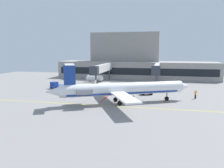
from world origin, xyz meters
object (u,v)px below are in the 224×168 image
at_px(pushback_tractor, 147,91).
at_px(belt_loader, 56,85).
at_px(regional_jet, 121,89).
at_px(marshaller, 195,94).
at_px(baggage_tug, 93,85).
at_px(fuel_tank, 95,78).

bearing_deg(pushback_tractor, belt_loader, 171.38).
height_order(regional_jet, belt_loader, regional_jet).
bearing_deg(belt_loader, marshaller, -9.60).
xyz_separation_m(baggage_tug, belt_loader, (-10.43, -2.28, -0.10)).
xyz_separation_m(regional_jet, belt_loader, (-21.75, 14.32, -2.08)).
relative_size(regional_jet, baggage_tug, 8.30).
relative_size(baggage_tug, fuel_tank, 0.56).
relative_size(regional_jet, marshaller, 14.48).
xyz_separation_m(belt_loader, fuel_tank, (6.93, 15.15, 0.43)).
height_order(pushback_tractor, belt_loader, pushback_tractor).
xyz_separation_m(regional_jet, marshaller, (15.54, 8.01, -1.96)).
bearing_deg(baggage_tug, regional_jet, -55.71).
height_order(belt_loader, fuel_tank, fuel_tank).
bearing_deg(fuel_tank, belt_loader, -114.58).
bearing_deg(regional_jet, baggage_tug, 124.29).
height_order(baggage_tug, pushback_tractor, baggage_tug).
relative_size(pushback_tractor, belt_loader, 0.72).
distance_m(regional_jet, baggage_tug, 20.18).
height_order(pushback_tractor, marshaller, pushback_tractor).
height_order(regional_jet, pushback_tractor, regional_jet).
distance_m(baggage_tug, marshaller, 28.19).
bearing_deg(belt_loader, regional_jet, -33.35).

